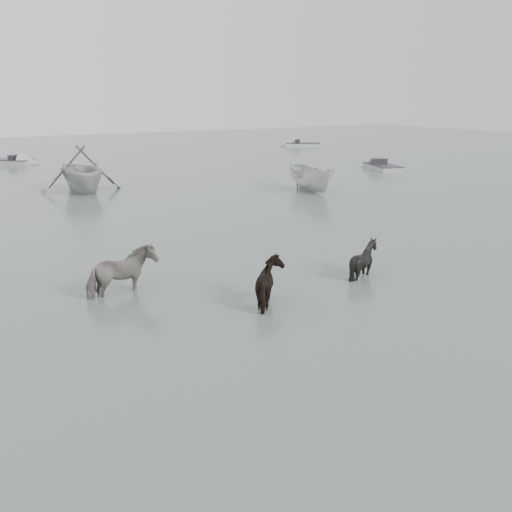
# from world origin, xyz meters

# --- Properties ---
(ground) EXTENTS (140.00, 140.00, 0.00)m
(ground) POSITION_xyz_m (0.00, 0.00, 0.00)
(ground) COLOR #4E5C55
(ground) RESTS_ON ground
(pony_pinto) EXTENTS (2.05, 1.19, 1.63)m
(pony_pinto) POSITION_xyz_m (-3.62, 2.66, 0.82)
(pony_pinto) COLOR black
(pony_pinto) RESTS_ON ground
(pony_dark) EXTENTS (1.43, 1.60, 1.41)m
(pony_dark) POSITION_xyz_m (-0.49, -0.15, 0.70)
(pony_dark) COLOR black
(pony_dark) RESTS_ON ground
(pony_black) EXTENTS (1.59, 1.50, 1.41)m
(pony_black) POSITION_xyz_m (3.22, 0.48, 0.70)
(pony_black) COLOR black
(pony_black) RESTS_ON ground
(rowboat_trail) EXTENTS (4.83, 5.52, 2.79)m
(rowboat_trail) POSITION_xyz_m (0.19, 20.82, 1.40)
(rowboat_trail) COLOR #ACAFAC
(rowboat_trail) RESTS_ON ground
(boat_small) EXTENTS (2.18, 4.42, 1.64)m
(boat_small) POSITION_xyz_m (11.46, 14.12, 0.82)
(boat_small) COLOR beige
(boat_small) RESTS_ON ground
(skiff_port) EXTENTS (3.29, 5.56, 0.75)m
(skiff_port) POSITION_xyz_m (21.79, 19.22, 0.38)
(skiff_port) COLOR #A5A7A5
(skiff_port) RESTS_ON ground
(skiff_mid) EXTENTS (5.27, 5.04, 0.75)m
(skiff_mid) POSITION_xyz_m (-1.33, 37.55, 0.38)
(skiff_mid) COLOR #A1A3A1
(skiff_mid) RESTS_ON ground
(skiff_star) EXTENTS (4.92, 4.45, 0.75)m
(skiff_star) POSITION_xyz_m (28.47, 38.43, 0.38)
(skiff_star) COLOR silver
(skiff_star) RESTS_ON ground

